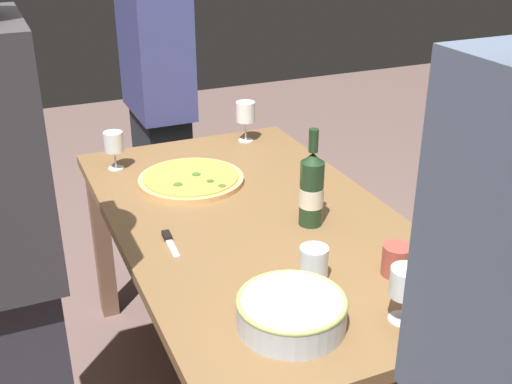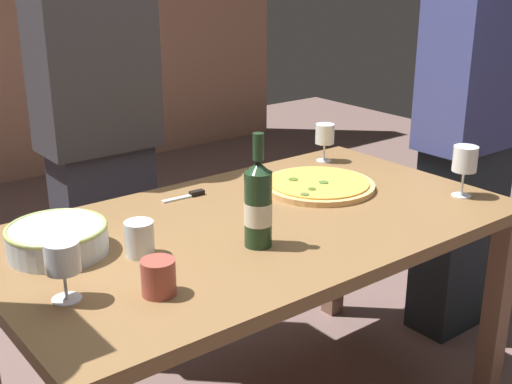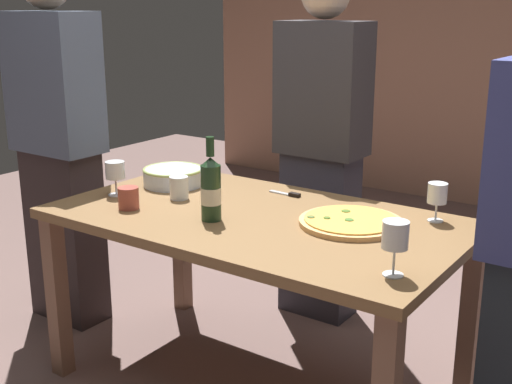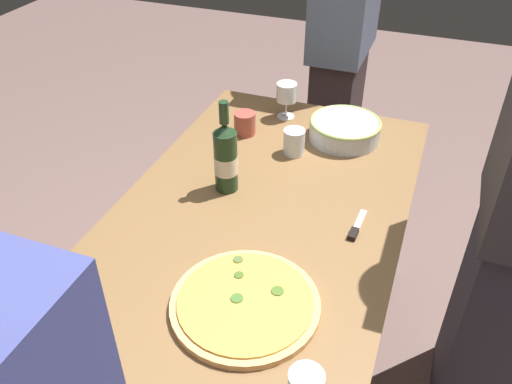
{
  "view_description": "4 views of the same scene",
  "coord_description": "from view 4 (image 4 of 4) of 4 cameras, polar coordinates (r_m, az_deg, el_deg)",
  "views": [
    {
      "loc": [
        -1.71,
        0.74,
        1.71
      ],
      "look_at": [
        0.0,
        0.0,
        0.84
      ],
      "focal_mm": 44.82,
      "sensor_mm": 36.0,
      "label": 1
    },
    {
      "loc": [
        -1.16,
        -1.48,
        1.51
      ],
      "look_at": [
        0.0,
        0.0,
        0.84
      ],
      "focal_mm": 46.74,
      "sensor_mm": 36.0,
      "label": 2
    },
    {
      "loc": [
        1.42,
        -2.02,
        1.55
      ],
      "look_at": [
        0.0,
        0.0,
        0.84
      ],
      "focal_mm": 46.71,
      "sensor_mm": 36.0,
      "label": 3
    },
    {
      "loc": [
        1.21,
        0.45,
        1.8
      ],
      "look_at": [
        0.0,
        0.0,
        0.84
      ],
      "focal_mm": 37.08,
      "sensor_mm": 36.0,
      "label": 4
    }
  ],
  "objects": [
    {
      "name": "cup_amber",
      "position": [
        1.95,
        4.06,
        5.43
      ],
      "size": [
        0.08,
        0.08,
        0.1
      ],
      "primitive_type": "cylinder",
      "color": "white",
      "rests_on": "dining_table"
    },
    {
      "name": "person_guest_right",
      "position": [
        2.57,
        9.27,
        15.34
      ],
      "size": [
        0.45,
        0.24,
        1.75
      ],
      "rotation": [
        0.0,
        0.0,
        0.01
      ],
      "color": "#322828",
      "rests_on": "ground"
    },
    {
      "name": "ground_plane",
      "position": [
        2.22,
        0.0,
        -17.84
      ],
      "size": [
        8.0,
        8.0,
        0.0
      ],
      "primitive_type": "plane",
      "color": "#715751"
    },
    {
      "name": "pizza",
      "position": [
        1.39,
        -1.18,
        -11.94
      ],
      "size": [
        0.39,
        0.39,
        0.03
      ],
      "color": "#E5AA68",
      "rests_on": "dining_table"
    },
    {
      "name": "wine_glass_far_left",
      "position": [
        1.27,
        -22.46,
        -13.7
      ],
      "size": [
        0.08,
        0.08,
        0.17
      ],
      "color": "white",
      "rests_on": "dining_table"
    },
    {
      "name": "wine_bottle",
      "position": [
        1.72,
        -3.29,
        3.79
      ],
      "size": [
        0.08,
        0.08,
        0.32
      ],
      "color": "#1F3A20",
      "rests_on": "dining_table"
    },
    {
      "name": "serving_bowl",
      "position": [
        2.06,
        9.56,
        6.74
      ],
      "size": [
        0.27,
        0.27,
        0.08
      ],
      "color": "silver",
      "rests_on": "dining_table"
    },
    {
      "name": "dining_table",
      "position": [
        1.72,
        0.0,
        -5.0
      ],
      "size": [
        1.6,
        0.9,
        0.75
      ],
      "color": "brown",
      "rests_on": "ground"
    },
    {
      "name": "pizza_knife",
      "position": [
        1.64,
        10.72,
        -3.88
      ],
      "size": [
        0.16,
        0.03,
        0.02
      ],
      "color": "silver",
      "rests_on": "dining_table"
    },
    {
      "name": "wine_glass_near_pizza",
      "position": [
        2.17,
        3.32,
        10.5
      ],
      "size": [
        0.08,
        0.08,
        0.15
      ],
      "color": "white",
      "rests_on": "dining_table"
    },
    {
      "name": "cup_ceramic",
      "position": [
        2.07,
        -1.22,
        7.41
      ],
      "size": [
        0.08,
        0.08,
        0.09
      ],
      "primitive_type": "cylinder",
      "color": "#A6493C",
      "rests_on": "dining_table"
    }
  ]
}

